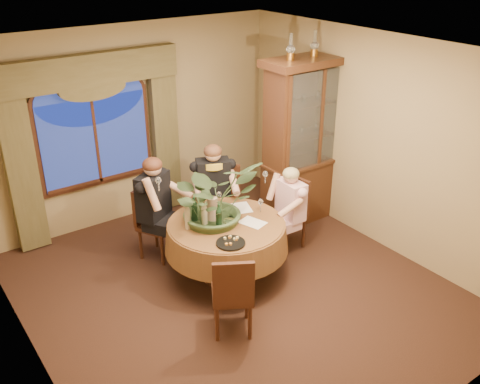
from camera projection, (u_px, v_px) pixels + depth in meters
floor at (235, 290)px, 6.39m from camera, size 5.00×5.00×0.00m
wall_back at (133, 124)px, 7.61m from camera, size 4.50×0.00×4.50m
wall_right at (375, 142)px, 6.97m from camera, size 0.00×5.00×5.00m
ceiling at (234, 53)px, 5.18m from camera, size 5.00×5.00×0.00m
window at (96, 141)px, 7.29m from camera, size 1.62×0.10×1.32m
arched_transom at (89, 84)px, 6.95m from camera, size 1.60×0.06×0.44m
drapery_left at (21, 167)px, 6.76m from camera, size 0.38×0.14×2.32m
drapery_right at (165, 135)px, 7.85m from camera, size 0.38×0.14×2.32m
swag_valance at (89, 70)px, 6.80m from camera, size 2.45×0.16×0.42m
dining_table at (227, 250)px, 6.50m from camera, size 1.81×1.81×0.75m
china_cabinet at (309, 141)px, 7.61m from camera, size 1.47×0.58×2.38m
oil_lamp_left at (291, 47)px, 6.80m from camera, size 0.11×0.11×0.34m
oil_lamp_center at (315, 43)px, 7.02m from camera, size 0.11×0.11×0.34m
oil_lamp_right at (337, 40)px, 7.24m from camera, size 0.11×0.11×0.34m
chair_right at (286, 215)px, 7.09m from camera, size 0.46×0.46×0.96m
chair_back_right at (226, 203)px, 7.40m from camera, size 0.58×0.58×0.96m
chair_back at (158, 224)px, 6.88m from camera, size 0.56×0.56×0.96m
chair_front_left at (232, 292)px, 5.56m from camera, size 0.58×0.58×0.96m
person_pink at (290, 211)px, 6.89m from camera, size 0.42×0.46×1.23m
person_back at (154, 210)px, 6.73m from camera, size 0.68×0.66×1.42m
person_scarf at (213, 192)px, 7.21m from camera, size 0.64×0.62×1.40m
stoneware_vase at (212, 209)px, 6.32m from camera, size 0.17×0.17×0.31m
centerpiece_plant at (213, 170)px, 6.13m from camera, size 1.05×1.16×0.91m
olive_bowl at (230, 222)px, 6.30m from camera, size 0.15×0.15×0.05m
cheese_platter at (231, 243)px, 5.90m from camera, size 0.33×0.33×0.02m
wine_bottle_0 at (219, 217)px, 6.12m from camera, size 0.07×0.07×0.33m
wine_bottle_1 at (194, 210)px, 6.29m from camera, size 0.07×0.07×0.33m
wine_bottle_2 at (204, 214)px, 6.19m from camera, size 0.07×0.07×0.33m
wine_bottle_3 at (187, 216)px, 6.15m from camera, size 0.07×0.07×0.33m
tasting_paper_0 at (253, 223)px, 6.34m from camera, size 0.29×0.35×0.00m
tasting_paper_1 at (242, 208)px, 6.68m from camera, size 0.30×0.35×0.00m
wine_glass_person_pink at (261, 205)px, 6.55m from camera, size 0.07×0.07×0.18m
wine_glass_person_back at (189, 208)px, 6.49m from camera, size 0.07×0.07×0.18m
wine_glass_person_scarf at (219, 198)px, 6.74m from camera, size 0.07×0.07×0.18m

